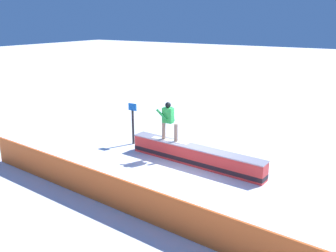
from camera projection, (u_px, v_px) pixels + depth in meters
name	position (u px, v px, depth m)	size (l,w,h in m)	color
ground_plane	(195.00, 164.00, 13.58)	(120.00, 120.00, 0.00)	white
grind_box	(195.00, 156.00, 13.49)	(5.53, 1.00, 0.71)	#D03837
snowboarder	(168.00, 120.00, 13.84)	(1.59, 0.43, 1.50)	silver
safety_fence	(124.00, 197.00, 10.08)	(12.75, 0.06, 0.98)	orange
trail_marker	(133.00, 122.00, 15.55)	(0.40, 0.10, 1.79)	#262628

